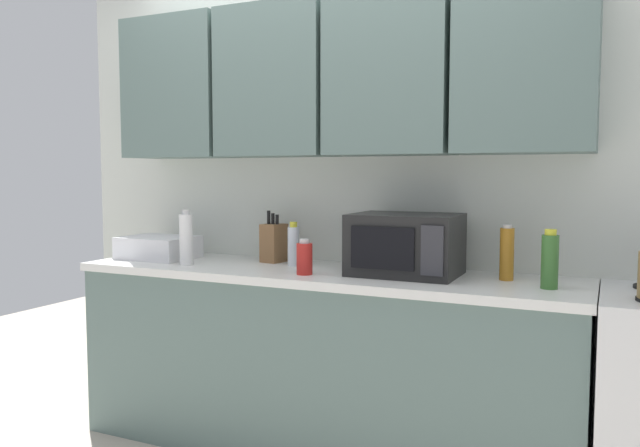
{
  "coord_description": "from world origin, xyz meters",
  "views": [
    {
      "loc": [
        1.26,
        -3.01,
        1.36
      ],
      "look_at": [
        -0.02,
        -0.25,
        1.12
      ],
      "focal_mm": 35.16,
      "sensor_mm": 36.0,
      "label": 1
    }
  ],
  "objects_px": {
    "dish_rack": "(159,247)",
    "bottle_white_jar": "(186,239)",
    "microwave": "(405,244)",
    "knife_block": "(274,242)",
    "bottle_green_oil": "(550,261)",
    "bottle_red_sauce": "(304,258)",
    "bottle_amber_vinegar": "(507,253)",
    "bottle_clear_tall": "(294,245)"
  },
  "relations": [
    {
      "from": "microwave",
      "to": "bottle_amber_vinegar",
      "type": "xyz_separation_m",
      "value": [
        0.44,
        0.05,
        -0.02
      ]
    },
    {
      "from": "knife_block",
      "to": "bottle_green_oil",
      "type": "bearing_deg",
      "value": -8.22
    },
    {
      "from": "bottle_green_oil",
      "to": "bottle_amber_vinegar",
      "type": "xyz_separation_m",
      "value": [
        -0.19,
        0.14,
        0.0
      ]
    },
    {
      "from": "knife_block",
      "to": "bottle_green_oil",
      "type": "height_order",
      "value": "knife_block"
    },
    {
      "from": "dish_rack",
      "to": "bottle_white_jar",
      "type": "distance_m",
      "value": 0.33
    },
    {
      "from": "bottle_green_oil",
      "to": "bottle_amber_vinegar",
      "type": "height_order",
      "value": "bottle_amber_vinegar"
    },
    {
      "from": "bottle_amber_vinegar",
      "to": "bottle_red_sauce",
      "type": "bearing_deg",
      "value": -164.85
    },
    {
      "from": "dish_rack",
      "to": "bottle_red_sauce",
      "type": "height_order",
      "value": "bottle_red_sauce"
    },
    {
      "from": "dish_rack",
      "to": "bottle_green_oil",
      "type": "height_order",
      "value": "bottle_green_oil"
    },
    {
      "from": "bottle_green_oil",
      "to": "bottle_white_jar",
      "type": "distance_m",
      "value": 1.74
    },
    {
      "from": "knife_block",
      "to": "bottle_clear_tall",
      "type": "relative_size",
      "value": 1.22
    },
    {
      "from": "bottle_green_oil",
      "to": "bottle_amber_vinegar",
      "type": "bearing_deg",
      "value": 144.24
    },
    {
      "from": "dish_rack",
      "to": "bottle_white_jar",
      "type": "relative_size",
      "value": 1.35
    },
    {
      "from": "knife_block",
      "to": "bottle_white_jar",
      "type": "bearing_deg",
      "value": -141.61
    },
    {
      "from": "bottle_green_oil",
      "to": "bottle_red_sauce",
      "type": "bearing_deg",
      "value": -174.63
    },
    {
      "from": "microwave",
      "to": "knife_block",
      "type": "distance_m",
      "value": 0.76
    },
    {
      "from": "knife_block",
      "to": "dish_rack",
      "type": "bearing_deg",
      "value": -167.31
    },
    {
      "from": "bottle_clear_tall",
      "to": "dish_rack",
      "type": "bearing_deg",
      "value": -175.26
    },
    {
      "from": "knife_block",
      "to": "bottle_red_sauce",
      "type": "bearing_deg",
      "value": -42.38
    },
    {
      "from": "bottle_green_oil",
      "to": "bottle_clear_tall",
      "type": "bearing_deg",
      "value": 174.34
    },
    {
      "from": "dish_rack",
      "to": "knife_block",
      "type": "relative_size",
      "value": 1.41
    },
    {
      "from": "microwave",
      "to": "dish_rack",
      "type": "relative_size",
      "value": 1.26
    },
    {
      "from": "microwave",
      "to": "bottle_amber_vinegar",
      "type": "bearing_deg",
      "value": 5.94
    },
    {
      "from": "microwave",
      "to": "bottle_amber_vinegar",
      "type": "relative_size",
      "value": 1.98
    },
    {
      "from": "bottle_green_oil",
      "to": "bottle_amber_vinegar",
      "type": "relative_size",
      "value": 0.99
    },
    {
      "from": "bottle_clear_tall",
      "to": "microwave",
      "type": "bearing_deg",
      "value": -3.1
    },
    {
      "from": "microwave",
      "to": "dish_rack",
      "type": "xyz_separation_m",
      "value": [
        -1.39,
        -0.03,
        -0.08
      ]
    },
    {
      "from": "dish_rack",
      "to": "bottle_green_oil",
      "type": "distance_m",
      "value": 2.02
    },
    {
      "from": "microwave",
      "to": "bottle_white_jar",
      "type": "height_order",
      "value": "bottle_white_jar"
    },
    {
      "from": "microwave",
      "to": "bottle_white_jar",
      "type": "relative_size",
      "value": 1.7
    },
    {
      "from": "knife_block",
      "to": "bottle_red_sauce",
      "type": "relative_size",
      "value": 1.64
    },
    {
      "from": "bottle_clear_tall",
      "to": "bottle_amber_vinegar",
      "type": "bearing_deg",
      "value": 0.77
    },
    {
      "from": "microwave",
      "to": "bottle_clear_tall",
      "type": "distance_m",
      "value": 0.6
    },
    {
      "from": "knife_block",
      "to": "bottle_amber_vinegar",
      "type": "distance_m",
      "value": 1.19
    },
    {
      "from": "microwave",
      "to": "knife_block",
      "type": "height_order",
      "value": "microwave"
    },
    {
      "from": "bottle_red_sauce",
      "to": "bottle_white_jar",
      "type": "xyz_separation_m",
      "value": [
        -0.68,
        0.02,
        0.06
      ]
    },
    {
      "from": "bottle_green_oil",
      "to": "bottle_white_jar",
      "type": "xyz_separation_m",
      "value": [
        -1.73,
        -0.08,
        0.02
      ]
    },
    {
      "from": "bottle_green_oil",
      "to": "bottle_clear_tall",
      "type": "relative_size",
      "value": 1.09
    },
    {
      "from": "microwave",
      "to": "bottle_green_oil",
      "type": "relative_size",
      "value": 1.99
    },
    {
      "from": "dish_rack",
      "to": "bottle_white_jar",
      "type": "xyz_separation_m",
      "value": [
        0.29,
        -0.14,
        0.07
      ]
    },
    {
      "from": "bottle_green_oil",
      "to": "microwave",
      "type": "bearing_deg",
      "value": 171.96
    },
    {
      "from": "microwave",
      "to": "dish_rack",
      "type": "bearing_deg",
      "value": -178.6
    }
  ]
}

